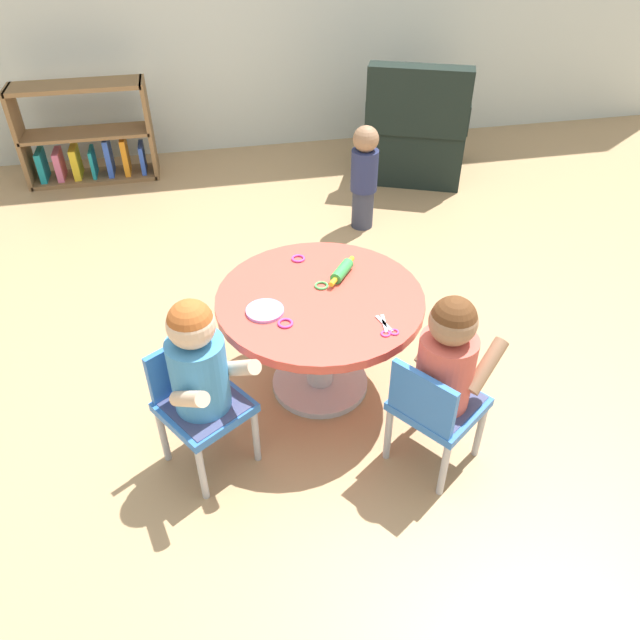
# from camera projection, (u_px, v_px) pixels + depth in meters

# --- Properties ---
(ground_plane) EXTENTS (10.00, 10.00, 0.00)m
(ground_plane) POSITION_uv_depth(u_px,v_px,m) (320.00, 384.00, 2.80)
(ground_plane) COLOR tan
(craft_table) EXTENTS (0.87, 0.87, 0.51)m
(craft_table) POSITION_uv_depth(u_px,v_px,m) (320.00, 319.00, 2.57)
(craft_table) COLOR silver
(craft_table) RESTS_ON ground
(child_chair_left) EXTENTS (0.41, 0.41, 0.54)m
(child_chair_left) POSITION_uv_depth(u_px,v_px,m) (199.00, 401.00, 2.29)
(child_chair_left) COLOR #B7B7BC
(child_chair_left) RESTS_ON ground
(seated_child_left) EXTENTS (0.41, 0.44, 0.51)m
(seated_child_left) POSITION_uv_depth(u_px,v_px,m) (198.00, 362.00, 2.13)
(seated_child_left) COLOR #3F4772
(seated_child_left) RESTS_ON ground
(child_chair_right) EXTENTS (0.42, 0.42, 0.54)m
(child_chair_right) POSITION_uv_depth(u_px,v_px,m) (434.00, 407.00, 2.27)
(child_chair_right) COLOR #B7B7BC
(child_chair_right) RESTS_ON ground
(seated_child_right) EXTENTS (0.44, 0.42, 0.51)m
(seated_child_right) POSITION_uv_depth(u_px,v_px,m) (448.00, 357.00, 2.15)
(seated_child_right) COLOR #3F4772
(seated_child_right) RESTS_ON ground
(bookshelf_low) EXTENTS (0.93, 0.28, 0.70)m
(bookshelf_low) POSITION_uv_depth(u_px,v_px,m) (88.00, 141.00, 4.40)
(bookshelf_low) COLOR olive
(bookshelf_low) RESTS_ON ground
(armchair_dark) EXTENTS (0.93, 0.94, 0.85)m
(armchair_dark) POSITION_uv_depth(u_px,v_px,m) (416.00, 133.00, 4.47)
(armchair_dark) COLOR black
(armchair_dark) RESTS_ON ground
(toddler_standing) EXTENTS (0.17, 0.17, 0.67)m
(toddler_standing) POSITION_uv_depth(u_px,v_px,m) (364.00, 175.00, 3.78)
(toddler_standing) COLOR #33384C
(toddler_standing) RESTS_ON ground
(rolling_pin) EXTENTS (0.16, 0.20, 0.05)m
(rolling_pin) POSITION_uv_depth(u_px,v_px,m) (342.00, 271.00, 2.60)
(rolling_pin) COLOR green
(rolling_pin) RESTS_ON craft_table
(craft_scissors) EXTENTS (0.08, 0.14, 0.01)m
(craft_scissors) POSITION_uv_depth(u_px,v_px,m) (387.00, 329.00, 2.32)
(craft_scissors) COLOR silver
(craft_scissors) RESTS_ON craft_table
(playdough_blob_0) EXTENTS (0.15, 0.15, 0.01)m
(playdough_blob_0) POSITION_uv_depth(u_px,v_px,m) (265.00, 311.00, 2.40)
(playdough_blob_0) COLOR #CC99E5
(playdough_blob_0) RESTS_ON craft_table
(cookie_cutter_0) EXTENTS (0.06, 0.06, 0.01)m
(cookie_cutter_0) POSITION_uv_depth(u_px,v_px,m) (298.00, 259.00, 2.71)
(cookie_cutter_0) COLOR #D83FA5
(cookie_cutter_0) RESTS_ON craft_table
(cookie_cutter_1) EXTENTS (0.06, 0.06, 0.01)m
(cookie_cutter_1) POSITION_uv_depth(u_px,v_px,m) (321.00, 286.00, 2.54)
(cookie_cutter_1) COLOR #4CB259
(cookie_cutter_1) RESTS_ON craft_table
(cookie_cutter_2) EXTENTS (0.06, 0.06, 0.01)m
(cookie_cutter_2) POSITION_uv_depth(u_px,v_px,m) (285.00, 323.00, 2.34)
(cookie_cutter_2) COLOR #D83FA5
(cookie_cutter_2) RESTS_ON craft_table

